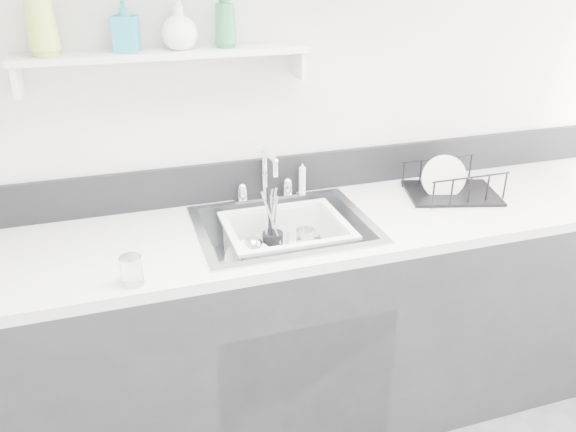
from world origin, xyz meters
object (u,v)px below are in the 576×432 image
object	(u,v)px
wash_tub	(286,244)
counter_run	(284,327)
dish_rack	(453,180)
sink	(284,247)

from	to	relation	value
wash_tub	counter_run	bearing A→B (deg)	-174.73
wash_tub	dish_rack	size ratio (longest dim) A/B	1.23
counter_run	dish_rack	xyz separation A→B (m)	(0.75, 0.07, 0.52)
counter_run	sink	world-z (taller)	sink
counter_run	dish_rack	distance (m)	0.92
wash_tub	dish_rack	distance (m)	0.76
counter_run	sink	size ratio (longest dim) A/B	5.00
counter_run	wash_tub	xyz separation A→B (m)	(0.01, 0.00, 0.38)
wash_tub	dish_rack	world-z (taller)	dish_rack
counter_run	sink	bearing A→B (deg)	0.00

